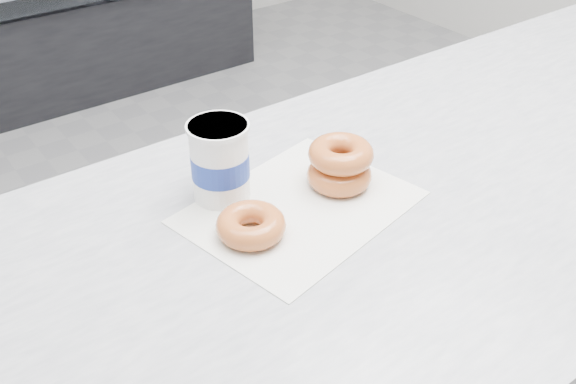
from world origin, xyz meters
The scene contains 7 objects.
ground centered at (0.00, 0.00, 0.00)m, with size 5.00×5.00×0.00m, color gray.
counter centered at (0.00, -0.60, 0.45)m, with size 3.06×0.76×0.90m.
display_case centered at (0.00, 2.12, 0.49)m, with size 2.40×0.74×1.25m.
wax_paper centered at (-0.21, -0.53, 0.90)m, with size 0.34×0.26×0.00m, color silver.
donut_single centered at (-0.31, -0.55, 0.92)m, with size 0.10×0.10×0.04m, color #BE6B34.
donut_stack centered at (-0.12, -0.52, 0.94)m, with size 0.15×0.15×0.07m.
coffee_cup centered at (-0.30, -0.43, 0.97)m, with size 0.10×0.10×0.13m.
Camera 1 is at (-0.71, -1.17, 1.49)m, focal length 40.00 mm.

